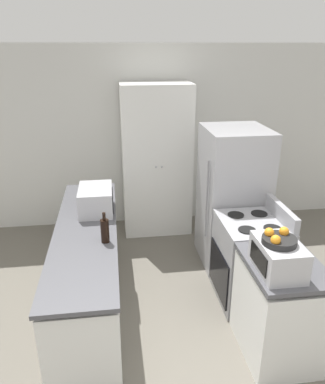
{
  "coord_description": "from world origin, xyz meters",
  "views": [
    {
      "loc": [
        -0.52,
        -1.98,
        2.58
      ],
      "look_at": [
        0.0,
        1.84,
        1.05
      ],
      "focal_mm": 35.0,
      "sensor_mm": 36.0,
      "label": 1
    }
  ],
  "objects_px": {
    "pantry_cabinet": "(156,160)",
    "microwave": "(96,200)",
    "fruit_bowl": "(278,239)",
    "wine_bottle": "(105,230)",
    "refrigerator": "(232,198)",
    "stove": "(250,260)",
    "toaster_oven": "(278,257)"
  },
  "relations": [
    {
      "from": "pantry_cabinet",
      "to": "microwave",
      "type": "xyz_separation_m",
      "value": [
        -0.8,
        -1.3,
        -0.01
      ]
    },
    {
      "from": "pantry_cabinet",
      "to": "toaster_oven",
      "type": "bearing_deg",
      "value": -76.51
    },
    {
      "from": "refrigerator",
      "to": "fruit_bowl",
      "type": "bearing_deg",
      "value": -96.51
    },
    {
      "from": "pantry_cabinet",
      "to": "wine_bottle",
      "type": "bearing_deg",
      "value": -109.43
    },
    {
      "from": "refrigerator",
      "to": "microwave",
      "type": "distance_m",
      "value": 1.65
    },
    {
      "from": "toaster_oven",
      "to": "fruit_bowl",
      "type": "xyz_separation_m",
      "value": [
        -0.02,
        -0.01,
        0.16
      ]
    },
    {
      "from": "microwave",
      "to": "refrigerator",
      "type": "bearing_deg",
      "value": 11.01
    },
    {
      "from": "pantry_cabinet",
      "to": "stove",
      "type": "xyz_separation_m",
      "value": [
        0.77,
        -1.79,
        -0.59
      ]
    },
    {
      "from": "wine_bottle",
      "to": "stove",
      "type": "bearing_deg",
      "value": 8.11
    },
    {
      "from": "microwave",
      "to": "toaster_oven",
      "type": "relative_size",
      "value": 1.09
    },
    {
      "from": "stove",
      "to": "wine_bottle",
      "type": "relative_size",
      "value": 3.7
    },
    {
      "from": "microwave",
      "to": "wine_bottle",
      "type": "distance_m",
      "value": 0.7
    },
    {
      "from": "pantry_cabinet",
      "to": "microwave",
      "type": "distance_m",
      "value": 1.53
    },
    {
      "from": "microwave",
      "to": "pantry_cabinet",
      "type": "bearing_deg",
      "value": 58.35
    },
    {
      "from": "stove",
      "to": "refrigerator",
      "type": "bearing_deg",
      "value": 87.39
    },
    {
      "from": "stove",
      "to": "toaster_oven",
      "type": "distance_m",
      "value": 1.05
    },
    {
      "from": "stove",
      "to": "fruit_bowl",
      "type": "bearing_deg",
      "value": -100.03
    },
    {
      "from": "microwave",
      "to": "fruit_bowl",
      "type": "relative_size",
      "value": 1.88
    },
    {
      "from": "stove",
      "to": "wine_bottle",
      "type": "distance_m",
      "value": 1.59
    },
    {
      "from": "microwave",
      "to": "toaster_oven",
      "type": "height_order",
      "value": "microwave"
    },
    {
      "from": "microwave",
      "to": "wine_bottle",
      "type": "bearing_deg",
      "value": -81.92
    },
    {
      "from": "refrigerator",
      "to": "toaster_oven",
      "type": "distance_m",
      "value": 1.68
    },
    {
      "from": "refrigerator",
      "to": "microwave",
      "type": "relative_size",
      "value": 3.41
    },
    {
      "from": "refrigerator",
      "to": "wine_bottle",
      "type": "bearing_deg",
      "value": -146.33
    },
    {
      "from": "refrigerator",
      "to": "toaster_oven",
      "type": "height_order",
      "value": "refrigerator"
    },
    {
      "from": "refrigerator",
      "to": "wine_bottle",
      "type": "height_order",
      "value": "refrigerator"
    },
    {
      "from": "pantry_cabinet",
      "to": "fruit_bowl",
      "type": "relative_size",
      "value": 7.97
    },
    {
      "from": "pantry_cabinet",
      "to": "microwave",
      "type": "height_order",
      "value": "pantry_cabinet"
    },
    {
      "from": "microwave",
      "to": "toaster_oven",
      "type": "distance_m",
      "value": 1.97
    },
    {
      "from": "pantry_cabinet",
      "to": "refrigerator",
      "type": "xyz_separation_m",
      "value": [
        0.81,
        -0.99,
        -0.21
      ]
    },
    {
      "from": "refrigerator",
      "to": "fruit_bowl",
      "type": "distance_m",
      "value": 1.72
    },
    {
      "from": "fruit_bowl",
      "to": "wine_bottle",
      "type": "bearing_deg",
      "value": 153.44
    }
  ]
}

